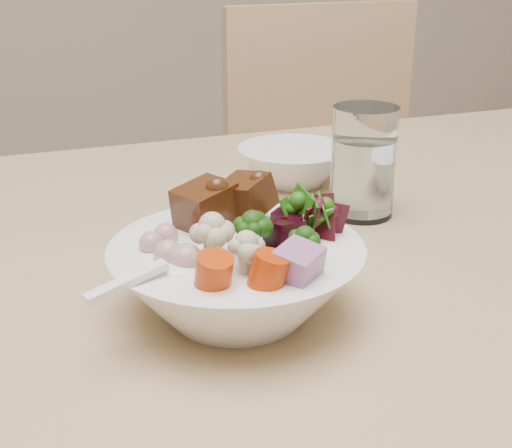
{
  "coord_description": "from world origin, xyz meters",
  "views": [
    {
      "loc": [
        -0.11,
        -0.46,
        0.97
      ],
      "look_at": [
        0.04,
        0.03,
        0.77
      ],
      "focal_mm": 50.0,
      "sensor_mm": 36.0,
      "label": 1
    }
  ],
  "objects_px": {
    "water_glass": "(363,166)",
    "dining_table": "(475,289)",
    "food_bowl": "(238,274)",
    "side_bowl": "(293,165)",
    "chair_far": "(342,210)"
  },
  "relations": [
    {
      "from": "water_glass",
      "to": "dining_table",
      "type": "bearing_deg",
      "value": -32.03
    },
    {
      "from": "dining_table",
      "to": "water_glass",
      "type": "height_order",
      "value": "water_glass"
    },
    {
      "from": "food_bowl",
      "to": "side_bowl",
      "type": "height_order",
      "value": "food_bowl"
    },
    {
      "from": "water_glass",
      "to": "side_bowl",
      "type": "bearing_deg",
      "value": 106.6
    },
    {
      "from": "water_glass",
      "to": "side_bowl",
      "type": "height_order",
      "value": "water_glass"
    },
    {
      "from": "food_bowl",
      "to": "water_glass",
      "type": "height_order",
      "value": "water_glass"
    },
    {
      "from": "chair_far",
      "to": "water_glass",
      "type": "xyz_separation_m",
      "value": [
        -0.22,
        -0.55,
        0.27
      ]
    },
    {
      "from": "food_bowl",
      "to": "water_glass",
      "type": "distance_m",
      "value": 0.24
    },
    {
      "from": "food_bowl",
      "to": "water_glass",
      "type": "xyz_separation_m",
      "value": [
        0.18,
        0.17,
        0.02
      ]
    },
    {
      "from": "dining_table",
      "to": "water_glass",
      "type": "bearing_deg",
      "value": 144.43
    },
    {
      "from": "dining_table",
      "to": "side_bowl",
      "type": "height_order",
      "value": "side_bowl"
    },
    {
      "from": "dining_table",
      "to": "chair_far",
      "type": "distance_m",
      "value": 0.64
    },
    {
      "from": "food_bowl",
      "to": "side_bowl",
      "type": "distance_m",
      "value": 0.32
    },
    {
      "from": "chair_far",
      "to": "side_bowl",
      "type": "xyz_separation_m",
      "value": [
        -0.26,
        -0.43,
        0.24
      ]
    },
    {
      "from": "food_bowl",
      "to": "chair_far",
      "type": "bearing_deg",
      "value": 60.8
    }
  ]
}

